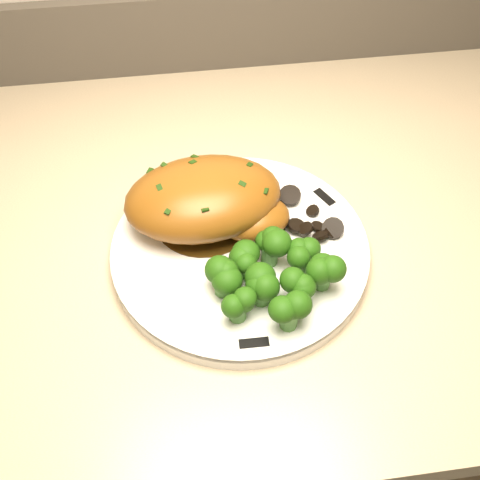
{
  "coord_description": "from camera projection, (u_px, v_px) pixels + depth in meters",
  "views": [
    {
      "loc": [
        0.6,
        1.18,
        1.41
      ],
      "look_at": [
        0.66,
        1.61,
        0.89
      ],
      "focal_mm": 45.0,
      "sensor_mm": 36.0,
      "label": 1
    }
  ],
  "objects": [
    {
      "name": "plate",
      "position": [
        240.0,
        251.0,
        0.69
      ],
      "size": [
        0.37,
        0.37,
        0.02
      ],
      "primitive_type": "cylinder",
      "rotation": [
        0.0,
        0.0,
        -0.31
      ],
      "color": "white",
      "rests_on": "counter"
    },
    {
      "name": "rim_accent_2",
      "position": [
        254.0,
        343.0,
        0.6
      ],
      "size": [
        0.03,
        0.01,
        0.0
      ],
      "primitive_type": "cube",
      "rotation": [
        0.0,
        0.0,
        6.26
      ],
      "color": "black",
      "rests_on": "plate"
    },
    {
      "name": "rim_accent_1",
      "position": [
        142.0,
        212.0,
        0.71
      ],
      "size": [
        0.03,
        0.03,
        0.0
      ],
      "primitive_type": "cube",
      "rotation": [
        0.0,
        0.0,
        4.16
      ],
      "color": "black",
      "rests_on": "plate"
    },
    {
      "name": "gravy_pool",
      "position": [
        204.0,
        219.0,
        0.71
      ],
      "size": [
        0.12,
        0.12,
        0.0
      ],
      "primitive_type": "cylinder",
      "color": "#39240A",
      "rests_on": "plate"
    },
    {
      "name": "counter",
      "position": [
        0.0,
        407.0,
        1.03
      ],
      "size": [
        2.0,
        0.66,
        0.99
      ],
      "color": "brown",
      "rests_on": "ground"
    },
    {
      "name": "rim_accent_0",
      "position": [
        324.0,
        197.0,
        0.73
      ],
      "size": [
        0.02,
        0.03,
        0.0
      ],
      "primitive_type": "cube",
      "rotation": [
        0.0,
        0.0,
        2.07
      ],
      "color": "black",
      "rests_on": "plate"
    },
    {
      "name": "mushroom_pile",
      "position": [
        286.0,
        222.0,
        0.7
      ],
      "size": [
        0.1,
        0.07,
        0.03
      ],
      "color": "black",
      "rests_on": "plate"
    },
    {
      "name": "chicken_breast",
      "position": [
        209.0,
        200.0,
        0.68
      ],
      "size": [
        0.19,
        0.14,
        0.07
      ],
      "rotation": [
        0.0,
        0.0,
        0.08
      ],
      "color": "#945619",
      "rests_on": "plate"
    },
    {
      "name": "broccoli_florets",
      "position": [
        272.0,
        278.0,
        0.62
      ],
      "size": [
        0.13,
        0.11,
        0.04
      ],
      "rotation": [
        0.0,
        0.0,
        -0.08
      ],
      "color": "#4B8638",
      "rests_on": "plate"
    }
  ]
}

